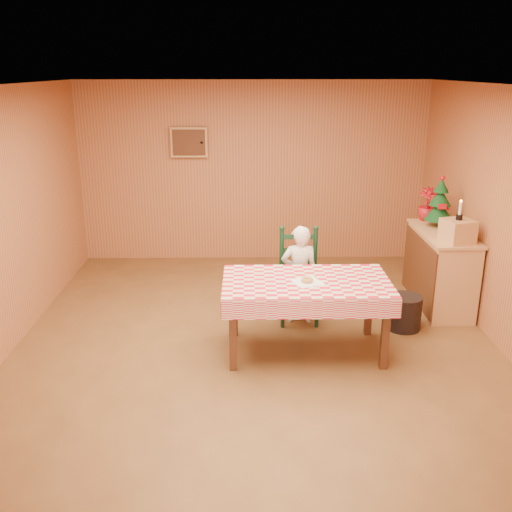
{
  "coord_description": "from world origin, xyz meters",
  "views": [
    {
      "loc": [
        -0.1,
        -5.25,
        2.76
      ],
      "look_at": [
        0.0,
        0.2,
        0.95
      ],
      "focal_mm": 40.0,
      "sensor_mm": 36.0,
      "label": 1
    }
  ],
  "objects": [
    {
      "name": "napkin",
      "position": [
        0.49,
        -0.07,
        0.77
      ],
      "size": [
        0.34,
        0.34,
        0.0
      ],
      "primitive_type": "cube",
      "rotation": [
        0.0,
        0.0,
        0.39
      ],
      "color": "white",
      "rests_on": "dining_table"
    },
    {
      "name": "seated_child",
      "position": [
        0.49,
        0.71,
        0.56
      ],
      "size": [
        0.41,
        0.27,
        1.12
      ],
      "primitive_type": "imported",
      "rotation": [
        0.0,
        0.0,
        3.14
      ],
      "color": "white",
      "rests_on": "ground"
    },
    {
      "name": "cabin_walls",
      "position": [
        -0.0,
        0.53,
        1.83
      ],
      "size": [
        5.1,
        6.05,
        2.65
      ],
      "color": "#B46D41",
      "rests_on": "ground"
    },
    {
      "name": "dining_table",
      "position": [
        0.49,
        -0.02,
        0.69
      ],
      "size": [
        1.66,
        0.96,
        0.77
      ],
      "color": "#532B16",
      "rests_on": "ground"
    },
    {
      "name": "ground",
      "position": [
        0.0,
        0.0,
        0.0
      ],
      "size": [
        6.0,
        6.0,
        0.0
      ],
      "primitive_type": "plane",
      "color": "brown",
      "rests_on": "ground"
    },
    {
      "name": "shelf_unit",
      "position": [
        2.21,
        1.12,
        0.47
      ],
      "size": [
        0.54,
        1.24,
        0.93
      ],
      "color": "tan",
      "rests_on": "ground"
    },
    {
      "name": "candle_set",
      "position": [
        2.22,
        0.72,
        1.24
      ],
      "size": [
        0.07,
        0.07,
        0.22
      ],
      "color": "black",
      "rests_on": "crate"
    },
    {
      "name": "donut",
      "position": [
        0.49,
        -0.07,
        0.79
      ],
      "size": [
        0.14,
        0.14,
        0.04
      ],
      "primitive_type": "torus",
      "rotation": [
        0.0,
        0.0,
        0.24
      ],
      "color": "#B88B42",
      "rests_on": "napkin"
    },
    {
      "name": "storage_bin",
      "position": [
        1.64,
        0.49,
        0.19
      ],
      "size": [
        0.45,
        0.45,
        0.38
      ],
      "primitive_type": "cylinder",
      "rotation": [
        0.0,
        0.0,
        0.21
      ],
      "color": "black",
      "rests_on": "ground"
    },
    {
      "name": "ladder_chair",
      "position": [
        0.49,
        0.76,
        0.5
      ],
      "size": [
        0.44,
        0.4,
        1.08
      ],
      "color": "black",
      "rests_on": "ground"
    },
    {
      "name": "flower_arrangement",
      "position": [
        2.17,
        1.67,
        1.13
      ],
      "size": [
        0.28,
        0.28,
        0.41
      ],
      "primitive_type": "imported",
      "rotation": [
        0.0,
        0.0,
        -0.28
      ],
      "color": "#AE1019",
      "rests_on": "shelf_unit"
    },
    {
      "name": "christmas_tree",
      "position": [
        2.22,
        1.37,
        1.21
      ],
      "size": [
        0.34,
        0.34,
        0.62
      ],
      "color": "#532B16",
      "rests_on": "shelf_unit"
    },
    {
      "name": "crate",
      "position": [
        2.22,
        0.72,
        1.06
      ],
      "size": [
        0.37,
        0.37,
        0.25
      ],
      "primitive_type": "cube",
      "rotation": [
        0.0,
        0.0,
        0.28
      ],
      "color": "tan",
      "rests_on": "shelf_unit"
    }
  ]
}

